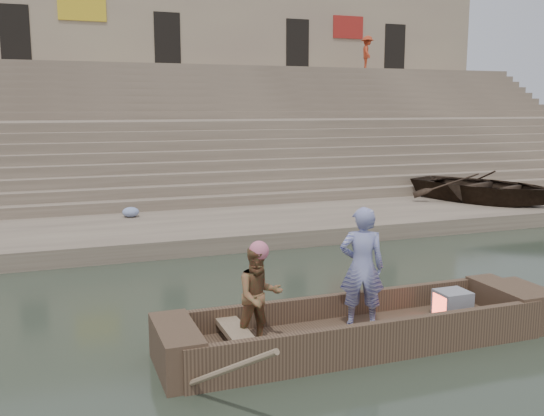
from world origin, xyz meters
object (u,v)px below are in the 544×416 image
standing_man (362,267)px  television (452,304)px  beached_rowboat (484,187)px  main_rowboat (357,338)px  rowing_man (259,296)px  pedestrian (367,53)px

standing_man → television: 1.59m
beached_rowboat → television: bearing=-155.8°
television → main_rowboat: bearing=-180.0°
standing_man → beached_rowboat: (8.44, 7.78, -0.22)m
main_rowboat → standing_man: (0.12, 0.15, 0.97)m
main_rowboat → standing_man: 0.99m
rowing_man → television: 3.06m
pedestrian → standing_man: bearing=172.9°
television → beached_rowboat: 10.59m
main_rowboat → rowing_man: rowing_man is taller
television → pedestrian: pedestrian is taller
rowing_man → beached_rowboat: rowing_man is taller
beached_rowboat → pedestrian: (3.43, 13.84, 5.21)m
television → beached_rowboat: size_ratio=0.10×
rowing_man → television: rowing_man is taller
beached_rowboat → main_rowboat: bearing=-161.6°
beached_rowboat → pedestrian: 15.18m
main_rowboat → beached_rowboat: bearing=42.8°
rowing_man → beached_rowboat: 12.79m
rowing_man → television: bearing=-2.0°
main_rowboat → beached_rowboat: (8.57, 7.93, 0.76)m
standing_man → main_rowboat: bearing=72.9°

